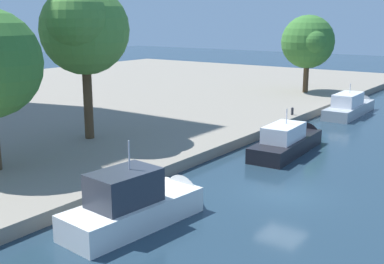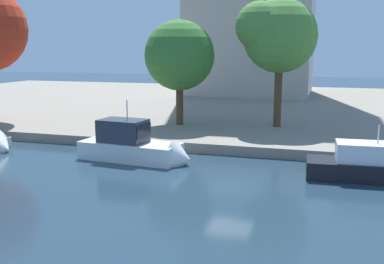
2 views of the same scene
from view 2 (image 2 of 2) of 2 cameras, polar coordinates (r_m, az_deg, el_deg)
The scene contains 5 objects.
ground_plane at distance 25.33m, azimuth 4.89°, elevation -6.86°, with size 220.00×220.00×0.00m, color #1E3342.
dock_promenade at distance 58.89m, azimuth 12.07°, elevation 3.25°, with size 120.00×55.00×0.75m, color gray.
motor_yacht_1 at distance 30.92m, azimuth -7.12°, elevation -2.15°, with size 8.27×3.27×4.97m.
tree_0 at distance 40.06m, azimuth 10.64°, elevation 12.27°, with size 6.92×6.44×11.21m.
tree_1 at distance 40.85m, azimuth -1.38°, elevation 9.54°, with size 6.33×6.79×9.47m.
Camera 2 is at (5.03, -23.66, 7.52)m, focal length 41.65 mm.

